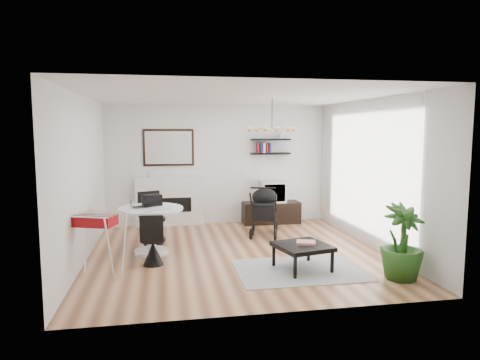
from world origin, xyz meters
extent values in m
plane|color=brown|center=(0.00, 0.00, 0.00)|extent=(5.00, 5.00, 0.00)
plane|color=white|center=(0.00, 0.00, 2.70)|extent=(5.00, 5.00, 0.00)
plane|color=white|center=(0.00, 2.50, 1.35)|extent=(5.00, 0.00, 5.00)
plane|color=white|center=(-2.50, 0.00, 1.35)|extent=(0.00, 5.00, 5.00)
plane|color=white|center=(2.50, 0.00, 1.35)|extent=(0.00, 5.00, 5.00)
cube|color=white|center=(2.40, 0.20, 1.35)|extent=(0.04, 3.60, 2.60)
cube|color=white|center=(-1.10, 2.42, 0.55)|extent=(1.50, 0.15, 1.10)
cube|color=black|center=(-1.10, 2.36, 0.48)|extent=(0.95, 0.06, 0.32)
cube|color=black|center=(-1.10, 2.48, 1.75)|extent=(1.12, 0.03, 0.82)
cube|color=white|center=(-1.10, 2.46, 1.75)|extent=(1.02, 0.01, 0.72)
cube|color=black|center=(1.20, 2.37, 1.60)|extent=(0.90, 0.25, 0.04)
cube|color=black|center=(1.20, 2.37, 1.92)|extent=(0.90, 0.25, 0.04)
cube|color=black|center=(1.20, 2.26, 0.25)|extent=(1.31, 0.46, 0.49)
cube|color=silver|center=(1.23, 2.26, 0.74)|extent=(0.56, 0.49, 0.49)
cube|color=black|center=(1.23, 2.02, 0.74)|extent=(0.47, 0.01, 0.39)
cylinder|color=white|center=(-1.45, 0.24, 0.03)|extent=(0.60, 0.60, 0.06)
cylinder|color=white|center=(-1.45, 0.24, 0.41)|extent=(0.15, 0.15, 0.70)
cylinder|color=white|center=(-1.45, 0.24, 0.79)|extent=(1.11, 1.11, 0.04)
imported|color=black|center=(-1.57, 0.23, 0.82)|extent=(0.43, 0.36, 0.03)
cube|color=black|center=(-1.43, 0.44, 0.90)|extent=(0.36, 0.28, 0.19)
cube|color=white|center=(-1.26, 0.11, 0.81)|extent=(0.34, 0.29, 0.01)
cylinder|color=white|center=(-1.77, 0.43, 0.86)|extent=(0.06, 0.06, 0.10)
cylinder|color=black|center=(-1.43, 0.86, 0.48)|extent=(0.47, 0.47, 0.05)
cone|color=black|center=(-1.43, 0.86, 0.22)|extent=(0.38, 0.38, 0.45)
cube|color=black|center=(-1.51, 1.06, 0.74)|extent=(0.41, 0.19, 0.48)
cylinder|color=black|center=(-1.41, -0.40, 0.41)|extent=(0.40, 0.40, 0.05)
cone|color=black|center=(-1.41, -0.40, 0.19)|extent=(0.33, 0.33, 0.38)
cube|color=black|center=(-1.42, -0.59, 0.63)|extent=(0.36, 0.06, 0.41)
cube|color=maroon|center=(-2.17, -0.87, 0.86)|extent=(0.63, 0.49, 0.15)
cube|color=black|center=(0.77, 1.14, 0.52)|extent=(0.60, 0.75, 0.30)
ellipsoid|color=black|center=(0.82, 1.32, 0.76)|extent=(0.52, 0.52, 0.37)
cylinder|color=black|center=(0.65, 0.74, 1.03)|extent=(0.47, 0.17, 0.03)
torus|color=black|center=(0.62, 1.50, 0.10)|extent=(0.12, 0.23, 0.23)
torus|color=black|center=(1.08, 1.36, 0.10)|extent=(0.12, 0.23, 0.23)
torus|color=black|center=(0.45, 0.91, 0.10)|extent=(0.12, 0.23, 0.23)
torus|color=black|center=(0.91, 0.77, 0.10)|extent=(0.12, 0.23, 0.23)
cube|color=gray|center=(0.78, -1.08, 0.01)|extent=(1.89, 1.37, 0.01)
cube|color=black|center=(0.85, -1.05, 0.37)|extent=(0.91, 0.91, 0.06)
cube|color=black|center=(0.61, -1.44, 0.17)|extent=(0.04, 0.04, 0.32)
cube|color=black|center=(1.24, -1.29, 0.17)|extent=(0.04, 0.04, 0.32)
cube|color=black|center=(0.46, -0.82, 0.17)|extent=(0.04, 0.04, 0.32)
cube|color=black|center=(1.09, -0.66, 0.17)|extent=(0.04, 0.04, 0.32)
cube|color=#D34034|center=(0.91, -1.04, 0.42)|extent=(0.35, 0.31, 0.04)
imported|color=#214F16|center=(2.12, -1.69, 0.54)|extent=(0.73, 0.73, 1.09)
camera|label=1|loc=(-1.21, -7.15, 2.13)|focal=32.00mm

